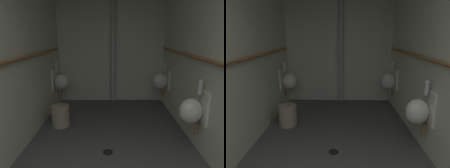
% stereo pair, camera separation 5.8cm
% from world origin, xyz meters
% --- Properties ---
extents(floor, '(2.57, 4.62, 0.08)m').
position_xyz_m(floor, '(0.00, 2.25, -0.04)').
color(floor, '#4C4F4C').
rests_on(floor, ground).
extents(wall_left, '(0.06, 4.62, 2.57)m').
position_xyz_m(wall_left, '(-1.26, 2.25, 1.28)').
color(wall_left, beige).
rests_on(wall_left, ground).
extents(wall_right, '(0.06, 4.62, 2.57)m').
position_xyz_m(wall_right, '(1.26, 2.25, 1.28)').
color(wall_right, beige).
rests_on(wall_right, ground).
extents(wall_back, '(2.57, 0.06, 2.57)m').
position_xyz_m(wall_back, '(0.00, 4.53, 1.28)').
color(wall_back, beige).
rests_on(wall_back, ground).
extents(urinal_left_mid, '(0.32, 0.30, 0.76)m').
position_xyz_m(urinal_left_mid, '(-1.08, 3.95, 0.61)').
color(urinal_left_mid, silver).
extents(urinal_right_mid, '(0.32, 0.30, 0.76)m').
position_xyz_m(urinal_right_mid, '(1.08, 2.28, 0.61)').
color(urinal_right_mid, silver).
extents(urinal_right_far, '(0.32, 0.30, 0.76)m').
position_xyz_m(urinal_right_far, '(1.08, 3.99, 0.61)').
color(urinal_right_far, silver).
extents(supply_pipe_left, '(0.06, 3.86, 0.06)m').
position_xyz_m(supply_pipe_left, '(-1.17, 2.25, 1.28)').
color(supply_pipe_left, '#936038').
extents(supply_pipe_right, '(0.06, 3.90, 0.06)m').
position_xyz_m(supply_pipe_right, '(1.17, 2.27, 1.28)').
color(supply_pipe_right, '#936038').
extents(standpipe_back_wall, '(0.11, 0.11, 2.52)m').
position_xyz_m(standpipe_back_wall, '(0.04, 4.42, 1.28)').
color(standpipe_back_wall, '#B2B2B2').
rests_on(standpipe_back_wall, ground).
extents(floor_drain, '(0.14, 0.14, 0.01)m').
position_xyz_m(floor_drain, '(-0.04, 2.27, 0.00)').
color(floor_drain, black).
rests_on(floor_drain, ground).
extents(waste_bin, '(0.31, 0.31, 0.37)m').
position_xyz_m(waste_bin, '(-0.89, 3.10, 0.18)').
color(waste_bin, '#9E937A').
rests_on(waste_bin, ground).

